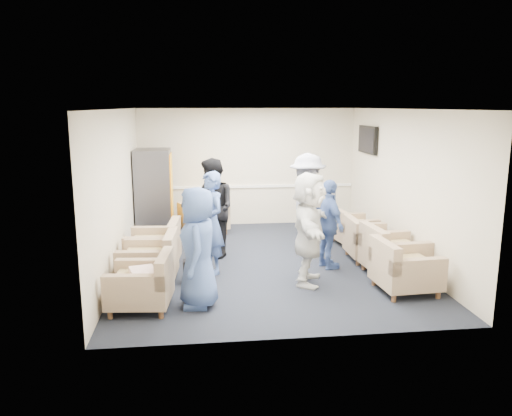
{
  "coord_description": "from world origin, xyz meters",
  "views": [
    {
      "loc": [
        -1.17,
        -8.49,
        2.76
      ],
      "look_at": [
        -0.14,
        0.2,
        0.96
      ],
      "focal_mm": 35.0,
      "sensor_mm": 36.0,
      "label": 1
    }
  ],
  "objects": [
    {
      "name": "armchair_right_far",
      "position": [
        1.9,
        0.98,
        0.31
      ],
      "size": [
        0.86,
        0.86,
        0.62
      ],
      "rotation": [
        0.0,
        0.0,
        1.7
      ],
      "color": "#957B60",
      "rests_on": "floor"
    },
    {
      "name": "back_wall",
      "position": [
        0.0,
        3.0,
        1.35
      ],
      "size": [
        5.0,
        0.02,
        2.7
      ],
      "primitive_type": "cube",
      "color": "beige",
      "rests_on": "floor"
    },
    {
      "name": "person_back_right",
      "position": [
        0.91,
        0.71,
        0.94
      ],
      "size": [
        0.78,
        1.26,
        1.88
      ],
      "primitive_type": "imported",
      "rotation": [
        0.0,
        0.0,
        1.5
      ],
      "color": "silver",
      "rests_on": "floor"
    },
    {
      "name": "tv",
      "position": [
        2.44,
        1.8,
        2.05
      ],
      "size": [
        0.1,
        1.0,
        0.58
      ],
      "color": "black",
      "rests_on": "right_wall"
    },
    {
      "name": "left_wall",
      "position": [
        -2.5,
        0.0,
        1.35
      ],
      "size": [
        0.02,
        6.0,
        2.7
      ],
      "primitive_type": "cube",
      "color": "beige",
      "rests_on": "floor"
    },
    {
      "name": "person_front_right",
      "position": [
        0.54,
        -1.12,
        0.88
      ],
      "size": [
        0.95,
        1.72,
        1.77
      ],
      "primitive_type": "imported",
      "rotation": [
        0.0,
        0.0,
        1.29
      ],
      "color": "silver",
      "rests_on": "floor"
    },
    {
      "name": "chair_rail",
      "position": [
        0.0,
        2.98,
        0.9
      ],
      "size": [
        4.98,
        0.04,
        0.06
      ],
      "primitive_type": "cube",
      "color": "white",
      "rests_on": "back_wall"
    },
    {
      "name": "armchair_right_midfar",
      "position": [
        1.88,
        -0.03,
        0.32
      ],
      "size": [
        0.82,
        0.82,
        0.65
      ],
      "rotation": [
        0.0,
        0.0,
        1.56
      ],
      "color": "#957B60",
      "rests_on": "floor"
    },
    {
      "name": "armchair_right_midnear",
      "position": [
        1.95,
        -0.94,
        0.36
      ],
      "size": [
        0.96,
        0.96,
        0.71
      ],
      "rotation": [
        0.0,
        0.0,
        1.65
      ],
      "color": "#957B60",
      "rests_on": "floor"
    },
    {
      "name": "floor",
      "position": [
        0.0,
        0.0,
        0.0
      ],
      "size": [
        6.0,
        6.0,
        0.0
      ],
      "primitive_type": "plane",
      "color": "black",
      "rests_on": "ground"
    },
    {
      "name": "armchair_left_near",
      "position": [
        -1.93,
        -1.86,
        0.33
      ],
      "size": [
        0.91,
        0.91,
        0.66
      ],
      "rotation": [
        0.0,
        0.0,
        -1.67
      ],
      "color": "#957B60",
      "rests_on": "floor"
    },
    {
      "name": "ceiling",
      "position": [
        0.0,
        0.0,
        2.7
      ],
      "size": [
        6.0,
        6.0,
        0.0
      ],
      "primitive_type": "plane",
      "rotation": [
        3.14,
        0.0,
        0.0
      ],
      "color": "white",
      "rests_on": "back_wall"
    },
    {
      "name": "vending_machine",
      "position": [
        -2.09,
        2.2,
        0.93
      ],
      "size": [
        0.75,
        0.88,
        1.86
      ],
      "color": "#52525A",
      "rests_on": "floor"
    },
    {
      "name": "right_wall",
      "position": [
        2.5,
        0.0,
        1.35
      ],
      "size": [
        0.02,
        6.0,
        2.7
      ],
      "primitive_type": "cube",
      "color": "beige",
      "rests_on": "floor"
    },
    {
      "name": "person_mid_right",
      "position": [
        1.03,
        -0.43,
        0.77
      ],
      "size": [
        0.58,
        0.97,
        1.54
      ],
      "primitive_type": "imported",
      "rotation": [
        0.0,
        0.0,
        1.82
      ],
      "color": "#425EA0",
      "rests_on": "floor"
    },
    {
      "name": "front_wall",
      "position": [
        0.0,
        -3.0,
        1.35
      ],
      "size": [
        5.0,
        0.02,
        2.7
      ],
      "primitive_type": "cube",
      "color": "beige",
      "rests_on": "floor"
    },
    {
      "name": "armchair_left_far",
      "position": [
        -1.89,
        -0.06,
        0.35
      ],
      "size": [
        0.94,
        0.94,
        0.7
      ],
      "rotation": [
        0.0,
        0.0,
        -1.65
      ],
      "color": "#957B60",
      "rests_on": "floor"
    },
    {
      "name": "backpack",
      "position": [
        -1.29,
        -0.92,
        0.23
      ],
      "size": [
        0.28,
        0.21,
        0.45
      ],
      "rotation": [
        0.0,
        0.0,
        0.09
      ],
      "color": "black",
      "rests_on": "floor"
    },
    {
      "name": "armchair_right_near",
      "position": [
        1.85,
        -1.68,
        0.34
      ],
      "size": [
        0.91,
        0.91,
        0.68
      ],
      "rotation": [
        0.0,
        0.0,
        1.64
      ],
      "color": "#957B60",
      "rests_on": "floor"
    },
    {
      "name": "person_mid_left",
      "position": [
        -0.96,
        -0.43,
        0.85
      ],
      "size": [
        0.63,
        0.74,
        1.71
      ],
      "primitive_type": "imported",
      "rotation": [
        0.0,
        0.0,
        -1.15
      ],
      "color": "#425EA0",
      "rests_on": "floor"
    },
    {
      "name": "person_front_left",
      "position": [
        -1.18,
        -1.84,
        0.84
      ],
      "size": [
        0.56,
        0.84,
        1.69
      ],
      "primitive_type": "imported",
      "rotation": [
        0.0,
        0.0,
        -1.6
      ],
      "color": "#425EA0",
      "rests_on": "floor"
    },
    {
      "name": "person_back_left",
      "position": [
        -0.9,
        0.48,
        0.91
      ],
      "size": [
        1.05,
        1.12,
        1.83
      ],
      "primitive_type": "imported",
      "rotation": [
        0.0,
        0.0,
        -1.02
      ],
      "color": "black",
      "rests_on": "floor"
    },
    {
      "name": "pillow",
      "position": [
        -1.94,
        -1.85,
        0.5
      ],
      "size": [
        0.43,
        0.5,
        0.12
      ],
      "primitive_type": "cube",
      "rotation": [
        0.0,
        0.0,
        -1.29
      ],
      "color": "white",
      "rests_on": "armchair_left_near"
    },
    {
      "name": "armchair_corner",
      "position": [
        -1.04,
        2.21,
        0.36
      ],
      "size": [
        1.16,
        1.16,
        0.72
      ],
      "rotation": [
        0.0,
        0.0,
        3.51
      ],
      "color": "#957B60",
      "rests_on": "floor"
    },
    {
      "name": "armchair_left_mid",
      "position": [
        -1.91,
        -0.86,
        0.35
      ],
      "size": [
        0.93,
        0.93,
        0.69
      ],
      "rotation": [
        0.0,
        0.0,
        -1.64
      ],
      "color": "#957B60",
      "rests_on": "floor"
    }
  ]
}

